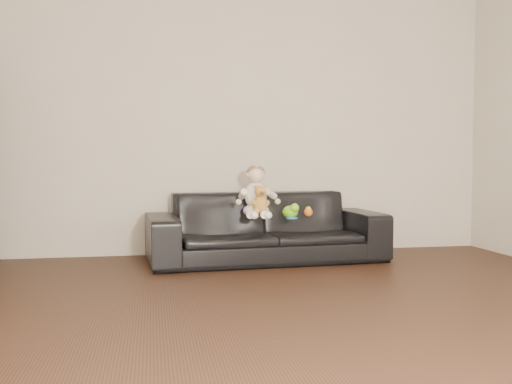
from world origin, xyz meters
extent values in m
plane|color=black|center=(0.00, 0.00, 0.00)|extent=(5.50, 5.50, 0.00)
plane|color=beige|center=(0.00, 2.75, 1.30)|extent=(5.00, 0.00, 5.00)
imported|color=black|center=(0.22, 2.25, 0.30)|extent=(2.11, 0.95, 0.60)
ellipsoid|color=#F7D0D3|center=(0.11, 2.15, 0.46)|extent=(0.28, 0.26, 0.12)
ellipsoid|color=white|center=(0.11, 2.17, 0.59)|extent=(0.24, 0.21, 0.23)
sphere|color=beige|center=(0.11, 2.15, 0.77)|extent=(0.19, 0.19, 0.15)
ellipsoid|color=#8C603F|center=(0.11, 2.16, 0.79)|extent=(0.20, 0.20, 0.11)
cylinder|color=#F7D0D3|center=(0.06, 2.01, 0.44)|extent=(0.13, 0.20, 0.07)
cylinder|color=#F7D0D3|center=(0.16, 2.01, 0.44)|extent=(0.13, 0.20, 0.07)
sphere|color=white|center=(0.05, 1.91, 0.44)|extent=(0.08, 0.08, 0.06)
sphere|color=white|center=(0.17, 1.91, 0.44)|extent=(0.08, 0.08, 0.06)
cylinder|color=white|center=(-0.01, 2.11, 0.60)|extent=(0.11, 0.17, 0.10)
cylinder|color=white|center=(0.23, 2.11, 0.60)|extent=(0.11, 0.17, 0.10)
ellipsoid|color=#B88234|center=(0.12, 2.01, 0.52)|extent=(0.16, 0.15, 0.15)
sphere|color=#B88234|center=(0.12, 1.99, 0.63)|extent=(0.13, 0.13, 0.10)
sphere|color=#B88234|center=(0.08, 2.00, 0.66)|extent=(0.05, 0.05, 0.04)
sphere|color=#B88234|center=(0.15, 2.00, 0.66)|extent=(0.05, 0.05, 0.04)
sphere|color=#593819|center=(0.12, 1.95, 0.62)|extent=(0.05, 0.05, 0.04)
ellipsoid|color=#6AC817|center=(0.38, 2.03, 0.45)|extent=(0.18, 0.20, 0.11)
sphere|color=orange|center=(0.57, 2.15, 0.43)|extent=(0.09, 0.09, 0.08)
cylinder|color=blue|center=(0.39, 2.00, 0.40)|extent=(0.12, 0.12, 0.01)
camera|label=1|loc=(-0.77, -2.65, 0.88)|focal=40.00mm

